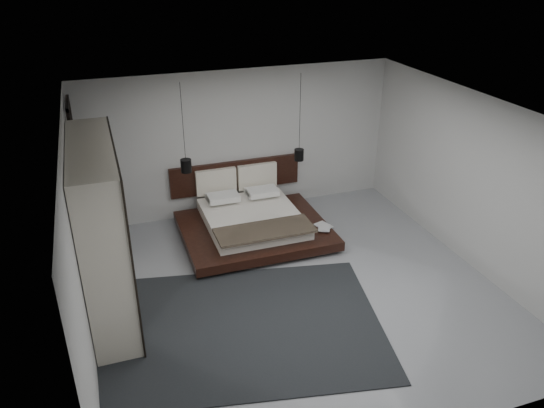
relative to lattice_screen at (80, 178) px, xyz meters
name	(u,v)px	position (x,y,z in m)	size (l,w,h in m)	color
floor	(296,289)	(2.95, -2.45, -1.30)	(6.00, 6.00, 0.00)	gray
ceiling	(301,114)	(2.95, -2.45, 1.50)	(6.00, 6.00, 0.00)	white
wall_back	(241,142)	(2.95, 0.55, 0.10)	(6.00, 6.00, 0.00)	#B3B3B0
wall_front	(414,342)	(2.95, -5.45, 0.10)	(6.00, 6.00, 0.00)	#B3B3B0
wall_left	(78,243)	(-0.05, -2.45, 0.10)	(6.00, 6.00, 0.00)	#B3B3B0
wall_right	(473,181)	(5.95, -2.45, 0.10)	(6.00, 6.00, 0.00)	#B3B3B0
lattice_screen	(80,178)	(0.00, 0.00, 0.00)	(0.05, 0.90, 2.60)	black
bed	(252,220)	(2.82, -0.53, -1.02)	(2.58, 2.31, 1.04)	black
book_lower	(319,228)	(3.88, -1.16, -1.05)	(0.23, 0.30, 0.03)	#99724C
book_upper	(318,227)	(3.86, -1.19, -1.02)	(0.21, 0.28, 0.02)	#99724C
pendant_left	(186,165)	(1.76, -0.15, 0.05)	(0.19, 0.19, 1.58)	black
pendant_right	(299,154)	(3.88, -0.15, -0.01)	(0.18, 0.18, 1.63)	black
wardrobe	(103,232)	(0.25, -1.96, -0.05)	(0.60, 2.55, 2.50)	beige
rug	(241,326)	(1.89, -3.03, -1.29)	(3.89, 2.78, 0.02)	black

